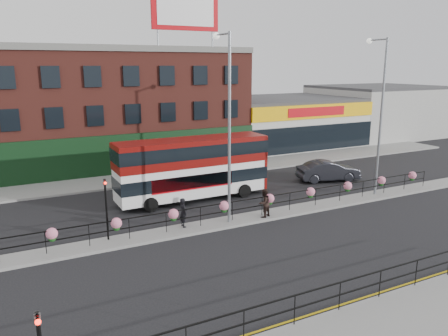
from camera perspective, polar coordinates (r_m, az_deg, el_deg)
name	(u,v)px	position (r m, az deg, el deg)	size (l,w,h in m)	color
ground	(247,220)	(25.82, 3.06, -6.78)	(120.00, 120.00, 0.00)	black
south_pavement	(420,324)	(17.53, 24.25, -18.07)	(60.00, 4.00, 0.15)	gray
north_pavement	(174,174)	(36.21, -6.51, -0.81)	(60.00, 4.00, 0.15)	gray
median	(247,219)	(25.79, 3.06, -6.62)	(60.00, 1.60, 0.15)	gray
yellow_line_inner	(371,295)	(18.84, 18.62, -15.50)	(60.00, 0.10, 0.01)	gold
yellow_line_outer	(374,298)	(18.73, 19.02, -15.70)	(60.00, 0.10, 0.01)	gold
brick_building	(101,107)	(41.87, -15.80, 7.71)	(25.00, 12.21, 10.30)	brown
supermarket	(282,121)	(50.04, 7.53, 6.08)	(15.00, 12.25, 5.30)	silver
warehouse_east	(377,111)	(59.64, 19.34, 7.08)	(14.50, 12.00, 6.30)	#A6A6A1
billboard	(185,12)	(39.06, -5.06, 19.62)	(6.00, 0.29, 4.40)	#BE050C
median_railing	(248,203)	(25.48, 3.09, -4.57)	(30.04, 0.56, 1.23)	black
south_railing	(340,290)	(16.88, 14.93, -15.09)	(20.04, 0.05, 1.12)	black
double_decker_bus	(193,163)	(28.99, -4.06, 0.72)	(10.30, 2.63, 4.16)	white
car	(328,171)	(35.03, 13.45, -0.37)	(5.11, 2.91, 1.59)	#22232A
pedestrian_a	(183,212)	(24.17, -5.35, -5.80)	(0.40, 0.60, 1.64)	black
pedestrian_b	(264,203)	(25.67, 5.25, -4.57)	(1.00, 0.89, 1.71)	black
lamp_column_west	(227,113)	(23.88, 0.41, 7.25)	(0.37, 1.83, 10.45)	gray
lamp_column_east	(379,104)	(31.11, 19.60, 7.92)	(0.38, 1.84, 10.46)	gray
traffic_light_median	(106,196)	(22.66, -15.20, -3.56)	(0.15, 0.28, 3.65)	black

